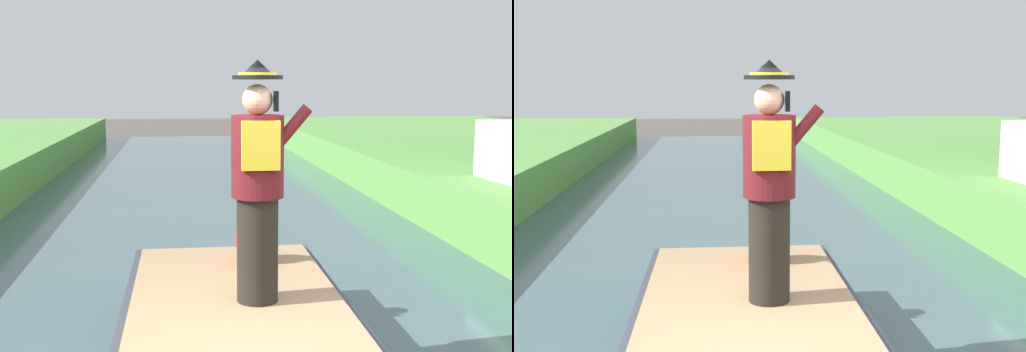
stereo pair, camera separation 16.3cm
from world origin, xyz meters
The scene contains 2 objects.
person_pirate centered at (0.16, 0.94, 1.64)m, with size 0.61×0.42×1.85m.
parrot_plush centered at (0.28, 2.03, 0.95)m, with size 0.36×0.35×0.57m.
Camera 1 is at (-0.45, -3.78, 2.39)m, focal length 44.57 mm.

